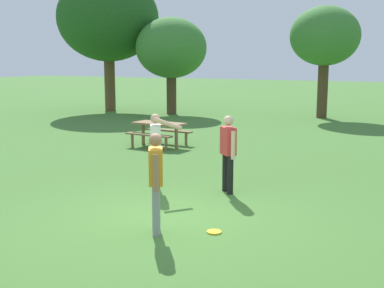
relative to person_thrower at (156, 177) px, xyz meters
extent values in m
plane|color=#447530|center=(-0.24, 0.66, -0.94)|extent=(120.00, 120.00, 0.00)
cylinder|color=gray|center=(0.07, -0.11, -0.53)|extent=(0.13, 0.13, 0.82)
cylinder|color=gray|center=(-0.07, 0.11, -0.53)|extent=(0.13, 0.13, 0.82)
cube|color=orange|center=(0.00, 0.00, 0.17)|extent=(0.39, 0.44, 0.58)
sphere|color=#9E7051|center=(0.00, 0.00, 0.59)|extent=(0.21, 0.21, 0.21)
cylinder|color=#9E7051|center=(0.14, -0.22, 0.12)|extent=(0.09, 0.09, 0.58)
cylinder|color=#9E7051|center=(-0.14, 0.22, 0.12)|extent=(0.09, 0.09, 0.58)
cylinder|color=gray|center=(-1.55, 2.56, -0.53)|extent=(0.13, 0.13, 0.82)
cylinder|color=gray|center=(-1.42, 2.34, -0.53)|extent=(0.13, 0.13, 0.82)
cube|color=white|center=(-1.49, 2.45, 0.17)|extent=(0.39, 0.44, 0.58)
sphere|color=tan|center=(-1.49, 2.45, 0.59)|extent=(0.21, 0.21, 0.21)
cylinder|color=tan|center=(-1.62, 2.67, 0.12)|extent=(0.09, 0.09, 0.58)
cylinder|color=tan|center=(-1.12, 2.37, 0.51)|extent=(0.54, 0.38, 0.28)
cylinder|color=black|center=(0.14, 2.74, -0.53)|extent=(0.13, 0.13, 0.82)
cylinder|color=black|center=(-0.04, 2.92, -0.53)|extent=(0.13, 0.13, 0.82)
cube|color=#D83838|center=(0.05, 2.83, 0.17)|extent=(0.43, 0.42, 0.58)
sphere|color=beige|center=(0.05, 2.83, 0.59)|extent=(0.21, 0.21, 0.21)
cylinder|color=beige|center=(0.24, 2.65, 0.12)|extent=(0.09, 0.09, 0.58)
cylinder|color=beige|center=(-0.14, 3.01, 0.12)|extent=(0.09, 0.09, 0.58)
cylinder|color=yellow|center=(0.83, 0.44, -0.93)|extent=(0.25, 0.25, 0.03)
cube|color=olive|center=(-4.20, 7.14, -0.20)|extent=(1.76, 0.90, 0.06)
cube|color=olive|center=(-4.25, 6.57, -0.50)|extent=(1.72, 0.40, 0.05)
cube|color=olive|center=(-4.15, 7.72, -0.50)|extent=(1.72, 0.40, 0.05)
cylinder|color=olive|center=(-4.86, 7.20, -0.59)|extent=(0.11, 0.11, 0.71)
cylinder|color=olive|center=(-4.91, 6.62, -0.73)|extent=(0.09, 0.09, 0.41)
cylinder|color=olive|center=(-4.81, 7.78, -0.73)|extent=(0.09, 0.09, 0.41)
cylinder|color=olive|center=(-3.54, 7.09, -0.59)|extent=(0.11, 0.11, 0.71)
cylinder|color=olive|center=(-3.59, 6.51, -0.73)|extent=(0.09, 0.09, 0.41)
cylinder|color=olive|center=(-3.49, 7.67, -0.73)|extent=(0.09, 0.09, 0.41)
cylinder|color=brown|center=(-12.39, 15.63, 0.80)|extent=(0.58, 0.58, 3.49)
ellipsoid|color=#21511E|center=(-12.39, 15.63, 4.04)|extent=(5.41, 5.41, 4.60)
cylinder|color=#4C3823|center=(-8.61, 15.77, 0.25)|extent=(0.50, 0.50, 2.39)
ellipsoid|color=#3D7A33|center=(-8.61, 15.77, 2.44)|extent=(3.61, 3.61, 3.07)
cylinder|color=#4C3823|center=(-1.29, 17.58, 0.55)|extent=(0.49, 0.49, 2.99)
ellipsoid|color=#3D7A33|center=(-1.29, 17.58, 2.95)|extent=(3.28, 3.28, 2.79)
camera|label=1|loc=(4.04, -6.62, 1.84)|focal=46.53mm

